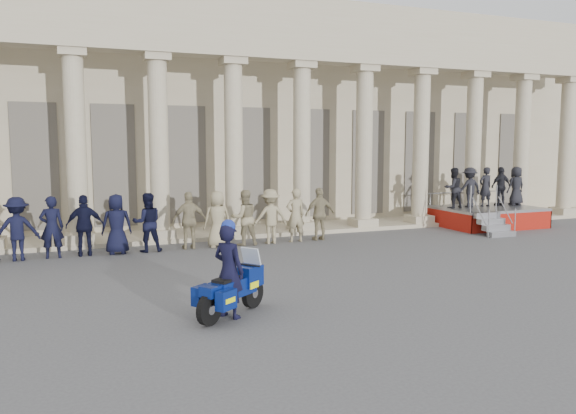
# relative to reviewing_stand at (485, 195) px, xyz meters

# --- Properties ---
(ground) EXTENTS (90.00, 90.00, 0.00)m
(ground) POSITION_rel_reviewing_stand_xyz_m (-11.51, -6.95, -1.28)
(ground) COLOR #48484A
(ground) RESTS_ON ground
(building) EXTENTS (40.00, 12.50, 9.00)m
(building) POSITION_rel_reviewing_stand_xyz_m (-11.51, 7.79, 3.24)
(building) COLOR tan
(building) RESTS_ON ground
(officer_rank) EXTENTS (19.70, 0.69, 1.83)m
(officer_rank) POSITION_rel_reviewing_stand_xyz_m (-17.07, -0.56, -0.37)
(officer_rank) COLOR black
(officer_rank) RESTS_ON ground
(reviewing_stand) EXTENTS (3.98, 3.83, 2.40)m
(reviewing_stand) POSITION_rel_reviewing_stand_xyz_m (0.00, 0.00, 0.00)
(reviewing_stand) COLOR gray
(reviewing_stand) RESTS_ON ground
(motorcycle) EXTENTS (1.65, 1.38, 1.25)m
(motorcycle) POSITION_rel_reviewing_stand_xyz_m (-12.80, -7.86, -0.74)
(motorcycle) COLOR black
(motorcycle) RESTS_ON ground
(rider) EXTENTS (0.74, 0.79, 1.90)m
(rider) POSITION_rel_reviewing_stand_xyz_m (-12.89, -7.93, -0.34)
(rider) COLOR black
(rider) RESTS_ON ground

